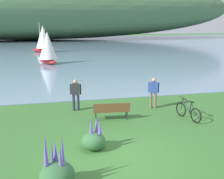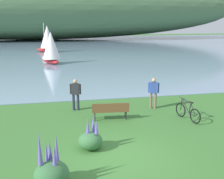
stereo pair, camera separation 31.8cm
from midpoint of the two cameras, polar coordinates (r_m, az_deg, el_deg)
ground_plane at (r=9.87m, az=2.19°, el=-14.12°), size 200.00×200.00×0.00m
bay_water at (r=56.09m, az=-9.33°, el=9.03°), size 180.00×80.00×0.04m
distant_hillside at (r=78.41m, az=-16.16°, el=16.34°), size 118.09×28.00×17.23m
park_bench_near_camera at (r=13.19m, az=0.36°, el=-4.26°), size 1.84×0.64×0.88m
bicycle_leaning_near_bench at (r=13.77m, az=16.25°, el=-4.59°), size 0.49×1.73×1.01m
person_at_shoreline at (r=14.64m, az=-7.07°, el=-0.66°), size 0.60×0.30×1.71m
person_on_the_grass at (r=15.03m, az=9.31°, el=-0.36°), size 0.58×0.34×1.71m
echium_bush_closest_to_camera at (r=10.32m, az=-3.64°, el=-10.50°), size 0.90×0.90×1.27m
echium_bush_beside_closest at (r=8.29m, az=-11.49°, el=-16.73°), size 1.01×1.01×1.69m
sailboat_nearest_to_shore at (r=31.60m, az=-12.43°, el=8.64°), size 2.77×3.39×3.96m
sailboat_mid_bay at (r=44.46m, az=-13.25°, el=10.39°), size 3.73×3.48×4.53m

